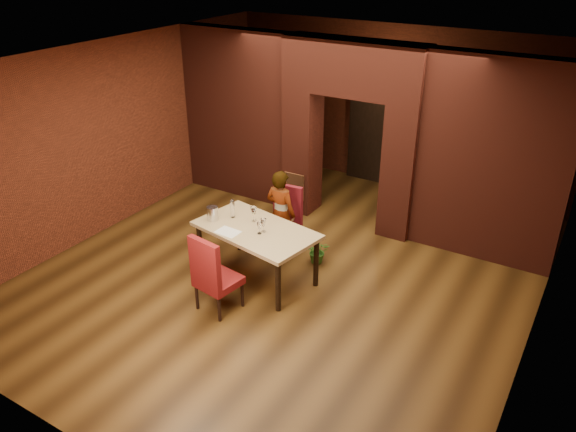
# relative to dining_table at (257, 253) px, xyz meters

# --- Properties ---
(floor) EXTENTS (8.00, 8.00, 0.00)m
(floor) POSITION_rel_dining_table_xyz_m (0.32, 0.46, -0.42)
(floor) COLOR #4C3113
(floor) RESTS_ON ground
(ceiling) EXTENTS (7.00, 8.00, 0.04)m
(ceiling) POSITION_rel_dining_table_xyz_m (0.32, 0.46, 2.78)
(ceiling) COLOR silver
(ceiling) RESTS_ON ground
(wall_back) EXTENTS (7.00, 0.04, 3.20)m
(wall_back) POSITION_rel_dining_table_xyz_m (0.32, 4.46, 1.18)
(wall_back) COLOR maroon
(wall_back) RESTS_ON ground
(wall_front) EXTENTS (7.00, 0.04, 3.20)m
(wall_front) POSITION_rel_dining_table_xyz_m (0.32, -3.54, 1.18)
(wall_front) COLOR maroon
(wall_front) RESTS_ON ground
(wall_left) EXTENTS (0.04, 8.00, 3.20)m
(wall_left) POSITION_rel_dining_table_xyz_m (-3.18, 0.46, 1.18)
(wall_left) COLOR maroon
(wall_left) RESTS_ON ground
(wall_right) EXTENTS (0.04, 8.00, 3.20)m
(wall_right) POSITION_rel_dining_table_xyz_m (3.82, 0.46, 1.18)
(wall_right) COLOR maroon
(wall_right) RESTS_ON ground
(pillar_left) EXTENTS (0.55, 0.55, 2.30)m
(pillar_left) POSITION_rel_dining_table_xyz_m (-0.63, 2.46, 0.73)
(pillar_left) COLOR maroon
(pillar_left) RESTS_ON ground
(pillar_right) EXTENTS (0.55, 0.55, 2.30)m
(pillar_right) POSITION_rel_dining_table_xyz_m (1.27, 2.46, 0.73)
(pillar_right) COLOR maroon
(pillar_right) RESTS_ON ground
(lintel) EXTENTS (2.45, 0.55, 0.90)m
(lintel) POSITION_rel_dining_table_xyz_m (0.32, 2.46, 2.33)
(lintel) COLOR maroon
(lintel) RESTS_ON ground
(wing_wall_left) EXTENTS (2.28, 0.35, 3.20)m
(wing_wall_left) POSITION_rel_dining_table_xyz_m (-2.04, 2.46, 1.18)
(wing_wall_left) COLOR maroon
(wing_wall_left) RESTS_ON ground
(wing_wall_right) EXTENTS (2.28, 0.35, 3.20)m
(wing_wall_right) POSITION_rel_dining_table_xyz_m (2.69, 2.46, 1.18)
(wing_wall_right) COLOR maroon
(wing_wall_right) RESTS_ON ground
(vent_panel) EXTENTS (0.40, 0.03, 0.50)m
(vent_panel) POSITION_rel_dining_table_xyz_m (-0.63, 2.16, 0.13)
(vent_panel) COLOR brown
(vent_panel) RESTS_ON ground
(rear_door) EXTENTS (0.90, 0.08, 2.10)m
(rear_door) POSITION_rel_dining_table_xyz_m (-0.08, 4.40, 0.63)
(rear_door) COLOR black
(rear_door) RESTS_ON ground
(rear_door_frame) EXTENTS (1.02, 0.04, 2.22)m
(rear_door_frame) POSITION_rel_dining_table_xyz_m (-0.08, 4.36, 0.63)
(rear_door_frame) COLOR black
(rear_door_frame) RESTS_ON ground
(dining_table) EXTENTS (1.94, 1.31, 0.84)m
(dining_table) POSITION_rel_dining_table_xyz_m (0.00, 0.00, 0.00)
(dining_table) COLOR tan
(dining_table) RESTS_ON ground
(chair_far) EXTENTS (0.54, 0.54, 1.10)m
(chair_far) POSITION_rel_dining_table_xyz_m (-0.08, 0.86, 0.13)
(chair_far) COLOR maroon
(chair_far) RESTS_ON ground
(chair_near) EXTENTS (0.60, 0.60, 1.16)m
(chair_near) POSITION_rel_dining_table_xyz_m (-0.01, -0.91, 0.16)
(chair_near) COLOR maroon
(chair_near) RESTS_ON ground
(person_seated) EXTENTS (0.55, 0.38, 1.45)m
(person_seated) POSITION_rel_dining_table_xyz_m (-0.08, 0.81, 0.30)
(person_seated) COLOR beige
(person_seated) RESTS_ON ground
(wine_glass_a) EXTENTS (0.09, 0.09, 0.23)m
(wine_glass_a) POSITION_rel_dining_table_xyz_m (-0.16, 0.18, 0.54)
(wine_glass_a) COLOR white
(wine_glass_a) RESTS_ON dining_table
(wine_glass_b) EXTENTS (0.09, 0.09, 0.21)m
(wine_glass_b) POSITION_rel_dining_table_xyz_m (0.15, -0.03, 0.53)
(wine_glass_b) COLOR silver
(wine_glass_b) RESTS_ON dining_table
(wine_glass_c) EXTENTS (0.07, 0.07, 0.18)m
(wine_glass_c) POSITION_rel_dining_table_xyz_m (0.13, -0.10, 0.51)
(wine_glass_c) COLOR silver
(wine_glass_c) RESTS_ON dining_table
(tasting_sheet) EXTENTS (0.35, 0.27, 0.00)m
(tasting_sheet) POSITION_rel_dining_table_xyz_m (-0.28, -0.30, 0.42)
(tasting_sheet) COLOR silver
(tasting_sheet) RESTS_ON dining_table
(wine_bucket) EXTENTS (0.17, 0.17, 0.21)m
(wine_bucket) POSITION_rel_dining_table_xyz_m (-0.71, -0.10, 0.53)
(wine_bucket) COLOR silver
(wine_bucket) RESTS_ON dining_table
(water_bottle) EXTENTS (0.07, 0.07, 0.29)m
(water_bottle) POSITION_rel_dining_table_xyz_m (-0.51, 0.13, 0.56)
(water_bottle) COLOR white
(water_bottle) RESTS_ON dining_table
(potted_plant) EXTENTS (0.47, 0.45, 0.41)m
(potted_plant) POSITION_rel_dining_table_xyz_m (0.58, 0.86, -0.22)
(potted_plant) COLOR #295B1A
(potted_plant) RESTS_ON ground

